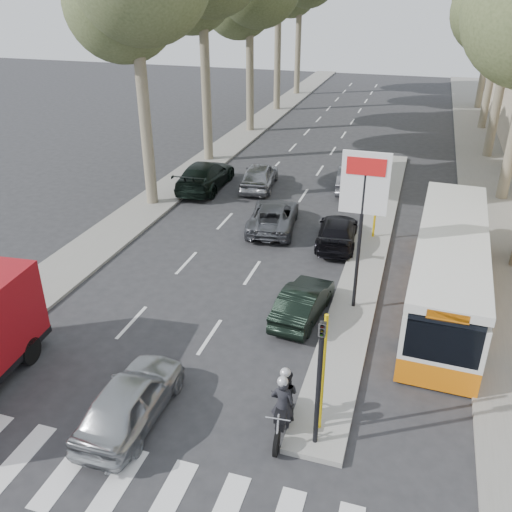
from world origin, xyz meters
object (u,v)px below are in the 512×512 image
(dark_hatchback, at_px, (303,302))
(city_bus, at_px, (448,266))
(motorcycle, at_px, (283,402))
(silver_hatchback, at_px, (131,399))

(dark_hatchback, height_order, city_bus, city_bus)
(dark_hatchback, bearing_deg, city_bus, -145.71)
(city_bus, relative_size, motorcycle, 5.03)
(silver_hatchback, xyz_separation_m, motorcycle, (3.78, 0.93, 0.12))
(city_bus, bearing_deg, dark_hatchback, -149.32)
(silver_hatchback, bearing_deg, dark_hatchback, -118.13)
(dark_hatchback, relative_size, motorcycle, 1.73)
(dark_hatchback, distance_m, motorcycle, 5.15)
(dark_hatchback, xyz_separation_m, city_bus, (4.53, 2.46, 0.84))
(silver_hatchback, relative_size, dark_hatchback, 1.11)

